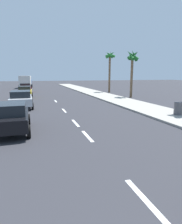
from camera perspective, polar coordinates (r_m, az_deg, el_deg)
The scene contains 15 objects.
ground_plane at distance 18.89m, azimuth -9.47°, elevation 1.91°, with size 160.00×160.00×0.00m, color #2D2D33.
sidewalk_strip at distance 22.84m, azimuth 8.02°, elevation 3.73°, with size 3.60×80.00×0.14m, color #9E998E.
lane_stripe_1 at distance 5.26m, azimuth 16.00°, elevation -24.11°, with size 0.16×1.80×0.01m, color white.
lane_stripe_2 at distance 9.46m, azimuth -1.13°, elevation -7.29°, with size 0.16×1.80×0.01m, color white.
lane_stripe_3 at distance 11.97m, azimuth -4.72°, elevation -3.35°, with size 0.16×1.80×0.01m, color white.
lane_stripe_4 at distance 16.23m, azimuth -8.15°, elevation 0.45°, with size 0.16×1.80×0.01m, color white.
lane_stripe_5 at distance 22.17m, azimuth -10.67°, elevation 3.25°, with size 0.16×1.80×0.01m, color white.
parked_car_black at distance 10.78m, azimuth -22.93°, elevation -1.30°, with size 1.88×3.95×1.57m.
parked_car_silver at distance 18.63m, azimuth -20.45°, elevation 3.84°, with size 2.15×4.55×1.57m.
parked_car_yellow at distance 26.11m, azimuth -19.39°, elevation 5.82°, with size 1.88×3.90×1.57m.
parked_car_red at distance 35.13m, azimuth -19.37°, elevation 7.06°, with size 2.23×4.52×1.57m.
delivery_truck at distance 46.41m, azimuth -19.25°, elevation 8.75°, with size 2.92×6.35×2.80m.
palm_tree_far at distance 25.83m, azimuth 12.44°, elevation 15.03°, with size 1.86×1.89×6.26m.
palm_tree_distant at distance 32.94m, azimuth 5.75°, elevation 15.52°, with size 1.78×1.91×7.00m.
trash_bin_near at distance 15.09m, azimuth 24.96°, elevation 1.00°, with size 0.60×0.60×0.93m, color #47474C.
Camera 1 is at (-2.48, 1.52, 3.01)m, focal length 30.12 mm.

